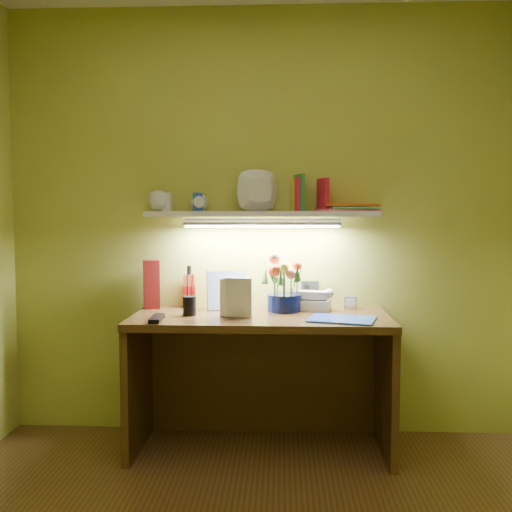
% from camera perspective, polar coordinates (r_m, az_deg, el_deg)
% --- Properties ---
extents(desk, '(1.40, 0.60, 0.75)m').
position_cam_1_polar(desk, '(3.20, 0.46, -12.57)').
color(desk, '#351F0E').
rests_on(desk, ground).
extents(flower_bouquet, '(0.27, 0.27, 0.34)m').
position_cam_1_polar(flower_bouquet, '(3.22, 2.83, -2.58)').
color(flower_bouquet, '#08103D').
rests_on(flower_bouquet, desk).
extents(telephone, '(0.24, 0.20, 0.13)m').
position_cam_1_polar(telephone, '(3.29, 5.59, -4.31)').
color(telephone, beige).
rests_on(telephone, desk).
extents(desk_clock, '(0.08, 0.04, 0.07)m').
position_cam_1_polar(desk_clock, '(3.36, 9.44, -4.61)').
color(desk_clock, silver).
rests_on(desk_clock, desk).
extents(whisky_bottle, '(0.07, 0.07, 0.25)m').
position_cam_1_polar(whisky_bottle, '(3.38, -6.68, -3.05)').
color(whisky_bottle, '#BC4620').
rests_on(whisky_bottle, desk).
extents(whisky_box, '(0.11, 0.11, 0.28)m').
position_cam_1_polar(whisky_box, '(3.38, -10.41, -2.79)').
color(whisky_box, '#590D0B').
rests_on(whisky_box, desk).
extents(pen_cup, '(0.08, 0.08, 0.18)m').
position_cam_1_polar(pen_cup, '(3.12, -6.67, -4.31)').
color(pen_cup, black).
rests_on(pen_cup, desk).
extents(art_card, '(0.23, 0.10, 0.22)m').
position_cam_1_polar(art_card, '(3.28, -2.97, -3.45)').
color(art_card, white).
rests_on(art_card, desk).
extents(tv_remote, '(0.07, 0.20, 0.02)m').
position_cam_1_polar(tv_remote, '(3.00, -9.88, -6.16)').
color(tv_remote, black).
rests_on(tv_remote, desk).
extents(blue_folder, '(0.39, 0.32, 0.01)m').
position_cam_1_polar(blue_folder, '(3.00, 8.58, -6.27)').
color(blue_folder, blue).
rests_on(blue_folder, desk).
extents(desk_book_a, '(0.15, 0.05, 0.21)m').
position_cam_1_polar(desk_book_a, '(3.05, -3.65, -4.19)').
color(desk_book_a, white).
rests_on(desk_book_a, desk).
extents(desk_book_b, '(0.16, 0.05, 0.21)m').
position_cam_1_polar(desk_book_b, '(3.05, -3.24, -4.12)').
color(desk_book_b, silver).
rests_on(desk_book_b, desk).
extents(wall_shelf, '(1.33, 0.35, 0.24)m').
position_cam_1_polar(wall_shelf, '(3.25, 0.99, 4.87)').
color(wall_shelf, silver).
rests_on(wall_shelf, ground).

